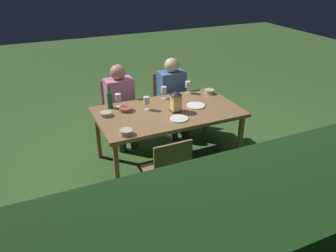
{
  "coord_description": "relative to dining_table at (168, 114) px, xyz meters",
  "views": [
    {
      "loc": [
        1.56,
        3.48,
        2.44
      ],
      "look_at": [
        0.0,
        0.0,
        0.51
      ],
      "focal_mm": 35.88,
      "sensor_mm": 36.0,
      "label": 1
    }
  ],
  "objects": [
    {
      "name": "ground_plane",
      "position": [
        0.0,
        0.0,
        -0.67
      ],
      "size": [
        16.0,
        16.0,
        0.0
      ],
      "primitive_type": "plane",
      "color": "#385B28"
    },
    {
      "name": "dining_table",
      "position": [
        0.0,
        0.0,
        0.0
      ],
      "size": [
        1.77,
        1.01,
        0.72
      ],
      "color": "olive",
      "rests_on": "ground"
    },
    {
      "name": "chair_side_left_b",
      "position": [
        0.4,
        -0.9,
        -0.19
      ],
      "size": [
        0.42,
        0.4,
        0.87
      ],
      "color": "brown",
      "rests_on": "ground"
    },
    {
      "name": "person_in_pink",
      "position": [
        0.4,
        -0.7,
        -0.03
      ],
      "size": [
        0.38,
        0.47,
        1.15
      ],
      "color": "#C675A3",
      "rests_on": "ground"
    },
    {
      "name": "chair_side_right_b",
      "position": [
        0.4,
        0.9,
        -0.19
      ],
      "size": [
        0.42,
        0.4,
        0.87
      ],
      "color": "brown",
      "rests_on": "ground"
    },
    {
      "name": "chair_side_left_a",
      "position": [
        -0.4,
        -0.9,
        -0.19
      ],
      "size": [
        0.42,
        0.4,
        0.87
      ],
      "color": "brown",
      "rests_on": "ground"
    },
    {
      "name": "person_in_blue",
      "position": [
        -0.4,
        -0.7,
        -0.03
      ],
      "size": [
        0.38,
        0.47,
        1.15
      ],
      "color": "#426699",
      "rests_on": "ground"
    },
    {
      "name": "lantern_centerpiece",
      "position": [
        -0.08,
        0.06,
        0.2
      ],
      "size": [
        0.15,
        0.15,
        0.27
      ],
      "color": "black",
      "rests_on": "dining_table"
    },
    {
      "name": "green_bottle_on_table",
      "position": [
        0.63,
        -0.37,
        0.16
      ],
      "size": [
        0.07,
        0.07,
        0.29
      ],
      "color": "#1E5B2D",
      "rests_on": "dining_table"
    },
    {
      "name": "wine_glass_a",
      "position": [
        -0.5,
        -0.44,
        0.17
      ],
      "size": [
        0.08,
        0.08,
        0.17
      ],
      "color": "silver",
      "rests_on": "dining_table"
    },
    {
      "name": "wine_glass_b",
      "position": [
        -0.11,
        -0.38,
        0.17
      ],
      "size": [
        0.08,
        0.08,
        0.17
      ],
      "color": "silver",
      "rests_on": "dining_table"
    },
    {
      "name": "wine_glass_c",
      "position": [
        0.52,
        -0.38,
        0.17
      ],
      "size": [
        0.08,
        0.08,
        0.17
      ],
      "color": "silver",
      "rests_on": "dining_table"
    },
    {
      "name": "wine_glass_d",
      "position": [
        0.23,
        -0.14,
        0.17
      ],
      "size": [
        0.08,
        0.08,
        0.17
      ],
      "color": "silver",
      "rests_on": "dining_table"
    },
    {
      "name": "plate_a",
      "position": [
        -0.38,
        0.02,
        0.06
      ],
      "size": [
        0.24,
        0.24,
        0.01
      ],
      "primitive_type": "cylinder",
      "color": "white",
      "rests_on": "dining_table"
    },
    {
      "name": "plate_b",
      "position": [
        -0.02,
        0.28,
        0.06
      ],
      "size": [
        0.22,
        0.22,
        0.01
      ],
      "primitive_type": "cylinder",
      "color": "silver",
      "rests_on": "dining_table"
    },
    {
      "name": "bowl_olives",
      "position": [
        0.48,
        -0.2,
        0.08
      ],
      "size": [
        0.16,
        0.16,
        0.05
      ],
      "color": "#9E5138",
      "rests_on": "dining_table"
    },
    {
      "name": "bowl_bread",
      "position": [
        0.74,
        -0.17,
        0.08
      ],
      "size": [
        0.14,
        0.14,
        0.05
      ],
      "color": "#BCAD8E",
      "rests_on": "dining_table"
    },
    {
      "name": "bowl_salad",
      "position": [
        -0.77,
        -0.29,
        0.08
      ],
      "size": [
        0.13,
        0.13,
        0.06
      ],
      "color": "#BCAD8E",
      "rests_on": "dining_table"
    },
    {
      "name": "bowl_dip",
      "position": [
        0.67,
        0.39,
        0.08
      ],
      "size": [
        0.14,
        0.14,
        0.06
      ],
      "color": "#BCAD8E",
      "rests_on": "dining_table"
    },
    {
      "name": "hedge_backdrop",
      "position": [
        0.0,
        2.26,
        -0.06
      ],
      "size": [
        5.53,
        0.88,
        1.23
      ],
      "primitive_type": "cube",
      "color": "#193816",
      "rests_on": "ground"
    }
  ]
}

